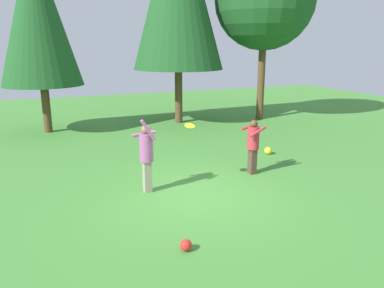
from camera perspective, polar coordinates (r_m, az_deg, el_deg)
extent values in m
plane|color=#478C38|center=(9.56, 0.21, -7.65)|extent=(40.00, 40.00, 0.00)
cube|color=gray|center=(9.67, -6.79, -4.89)|extent=(0.19, 0.22, 0.82)
cylinder|color=#A85693|center=(9.44, -6.93, -0.53)|extent=(0.34, 0.34, 0.71)
sphere|color=#8C6647|center=(9.33, -7.02, 2.18)|extent=(0.23, 0.23, 0.23)
cylinder|color=#A85693|center=(9.55, -7.34, 1.53)|extent=(0.61, 0.08, 0.13)
cylinder|color=#A85693|center=(9.14, -6.66, 2.05)|extent=(0.38, 0.08, 0.56)
cube|color=#4C382D|center=(11.07, 9.11, -2.59)|extent=(0.19, 0.22, 0.75)
cylinder|color=#B72D38|center=(10.89, 9.26, 0.91)|extent=(0.34, 0.34, 0.65)
sphere|color=brown|center=(10.79, 9.35, 3.06)|extent=(0.21, 0.21, 0.21)
cylinder|color=#B72D38|center=(10.68, 9.94, 1.84)|extent=(0.54, 0.11, 0.30)
cylinder|color=#B72D38|center=(10.98, 8.72, 2.62)|extent=(0.56, 0.11, 0.19)
cylinder|color=yellow|center=(9.73, -0.34, 2.77)|extent=(0.34, 0.34, 0.10)
sphere|color=yellow|center=(13.16, 11.45, -0.98)|extent=(0.26, 0.26, 0.26)
sphere|color=red|center=(7.12, -0.93, -15.06)|extent=(0.22, 0.22, 0.22)
cylinder|color=brown|center=(19.09, 10.45, 10.10)|extent=(0.35, 0.35, 4.29)
cylinder|color=brown|center=(17.05, -21.43, 7.66)|extent=(0.34, 0.34, 3.63)
cone|color=#1E5123|center=(17.00, -22.46, 18.01)|extent=(3.27, 3.27, 5.81)
cylinder|color=brown|center=(17.92, -2.06, 10.53)|extent=(0.35, 0.35, 4.60)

